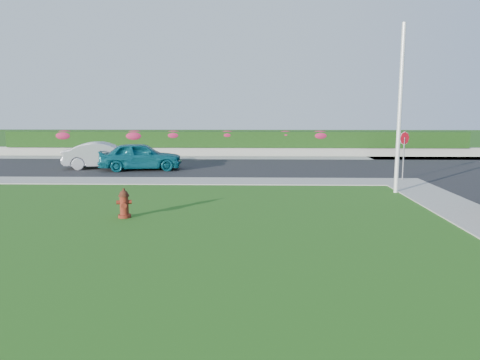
{
  "coord_description": "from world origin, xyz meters",
  "views": [
    {
      "loc": [
        0.17,
        -12.02,
        3.33
      ],
      "look_at": [
        -0.23,
        3.67,
        0.9
      ],
      "focal_mm": 35.0,
      "sensor_mm": 36.0,
      "label": 1
    }
  ],
  "objects_px": {
    "sedan_silver": "(105,155)",
    "sedan_teal": "(141,156)",
    "fire_hydrant": "(124,204)",
    "utility_pole": "(400,110)",
    "stop_sign": "(404,145)"
  },
  "relations": [
    {
      "from": "fire_hydrant",
      "to": "sedan_silver",
      "type": "distance_m",
      "value": 12.21
    },
    {
      "from": "fire_hydrant",
      "to": "utility_pole",
      "type": "relative_size",
      "value": 0.14
    },
    {
      "from": "sedan_teal",
      "to": "sedan_silver",
      "type": "distance_m",
      "value": 2.27
    },
    {
      "from": "utility_pole",
      "to": "stop_sign",
      "type": "height_order",
      "value": "utility_pole"
    },
    {
      "from": "sedan_teal",
      "to": "sedan_silver",
      "type": "height_order",
      "value": "sedan_teal"
    },
    {
      "from": "fire_hydrant",
      "to": "sedan_teal",
      "type": "xyz_separation_m",
      "value": [
        -2.04,
        10.77,
        0.35
      ]
    },
    {
      "from": "stop_sign",
      "to": "utility_pole",
      "type": "bearing_deg",
      "value": -119.73
    },
    {
      "from": "stop_sign",
      "to": "sedan_teal",
      "type": "bearing_deg",
      "value": 158.59
    },
    {
      "from": "utility_pole",
      "to": "sedan_teal",
      "type": "bearing_deg",
      "value": 151.82
    },
    {
      "from": "sedan_silver",
      "to": "sedan_teal",
      "type": "bearing_deg",
      "value": -117.5
    },
    {
      "from": "sedan_teal",
      "to": "stop_sign",
      "type": "distance_m",
      "value": 13.3
    },
    {
      "from": "fire_hydrant",
      "to": "sedan_silver",
      "type": "bearing_deg",
      "value": 96.09
    },
    {
      "from": "sedan_teal",
      "to": "sedan_silver",
      "type": "relative_size",
      "value": 1.0
    },
    {
      "from": "sedan_silver",
      "to": "stop_sign",
      "type": "height_order",
      "value": "stop_sign"
    },
    {
      "from": "fire_hydrant",
      "to": "stop_sign",
      "type": "height_order",
      "value": "stop_sign"
    }
  ]
}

